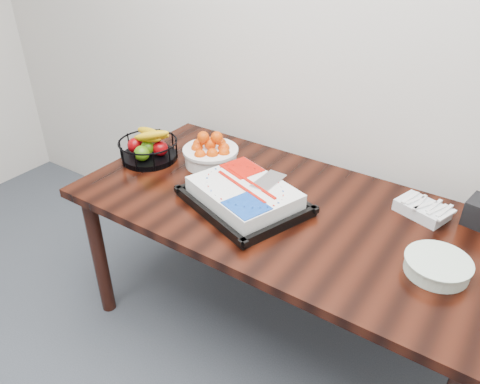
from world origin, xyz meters
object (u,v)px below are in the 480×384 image
Objects in this scene: table at (283,222)px; cake_tray at (244,196)px; plate_stack at (437,266)px; tangerine_bowl at (211,150)px; fruit_basket at (148,148)px.

cake_tray reaches higher than table.
plate_stack is at bearing 1.42° from cake_tray.
table is 6.70× the size of tangerine_bowl.
tangerine_bowl reaches higher than fruit_basket.
tangerine_bowl is 0.31m from fruit_basket.
table is 0.66m from plate_stack.
cake_tray is 0.40m from tangerine_bowl.
plate_stack is at bearing -2.56° from fruit_basket.
table is at bearing -14.48° from tangerine_bowl.
cake_tray is 2.00× the size of fruit_basket.
table is 7.94× the size of plate_stack.
table is 0.21m from cake_tray.
fruit_basket is 1.41m from plate_stack.
tangerine_bowl is 1.19× the size of plate_stack.
tangerine_bowl reaches higher than table.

